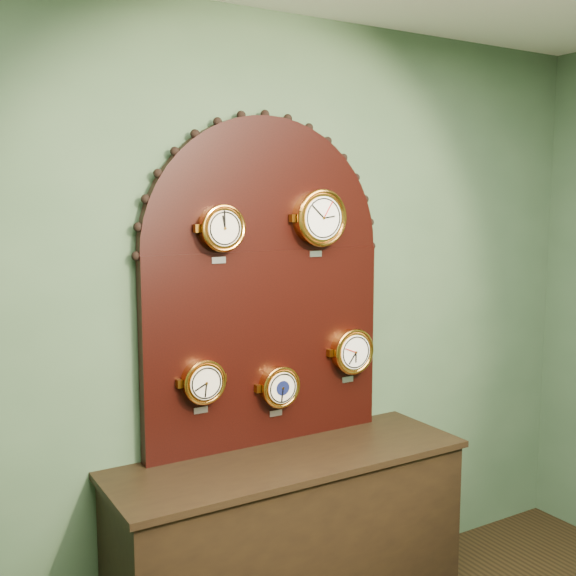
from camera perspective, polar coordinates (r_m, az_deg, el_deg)
wall_back at (r=3.22m, az=-2.28°, el=-2.69°), size 4.00×0.00×4.00m
shop_counter at (r=3.33m, az=0.19°, el=-20.64°), size 1.60×0.50×0.80m
display_board at (r=3.15m, az=-1.87°, el=1.23°), size 1.26×0.06×1.53m
roman_clock at (r=2.96m, az=-5.52°, el=4.95°), size 0.20×0.08×0.26m
arabic_clock at (r=3.20m, az=2.65°, el=5.81°), size 0.27×0.08×0.32m
hygrometer at (r=3.02m, az=-7.03°, el=-7.68°), size 0.20×0.08×0.25m
barometer at (r=3.20m, az=-0.74°, el=-8.15°), size 0.20×0.08×0.25m
tide_clock at (r=3.39m, az=5.30°, el=-5.22°), size 0.23×0.08×0.28m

